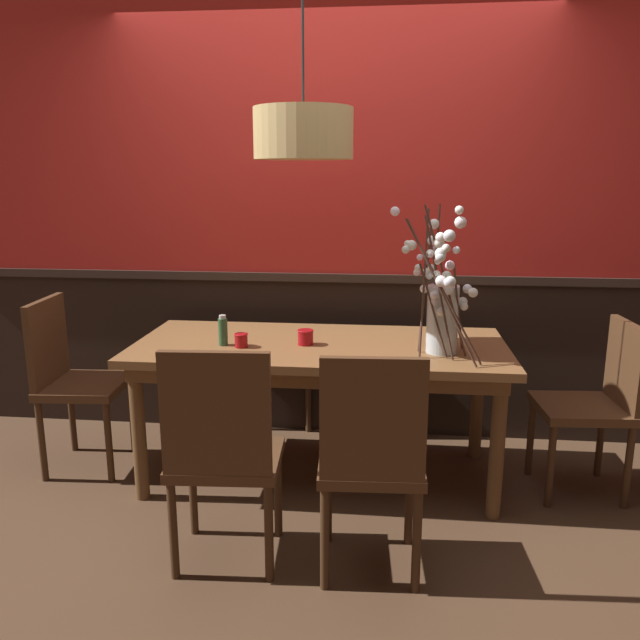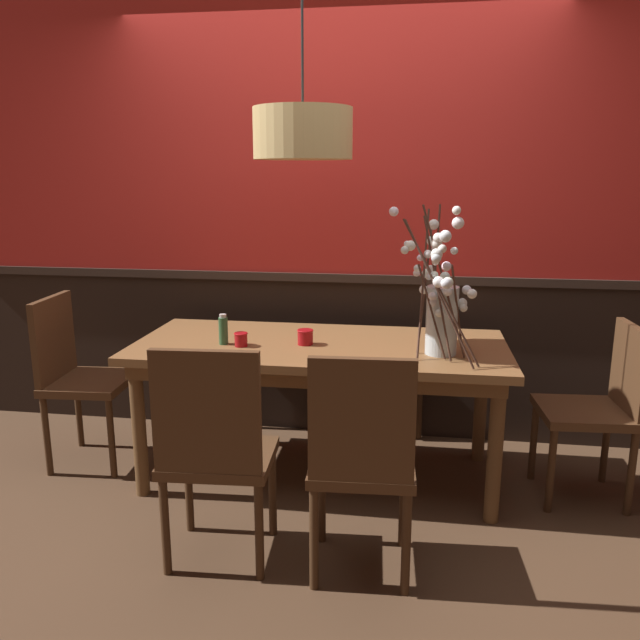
# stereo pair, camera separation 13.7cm
# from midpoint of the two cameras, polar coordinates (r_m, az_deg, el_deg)

# --- Properties ---
(ground_plane) EXTENTS (24.00, 24.00, 0.00)m
(ground_plane) POSITION_cam_midpoint_polar(r_m,az_deg,el_deg) (3.53, -1.15, -13.89)
(ground_plane) COLOR #4C3321
(back_wall) EXTENTS (4.80, 0.14, 2.90)m
(back_wall) POSITION_cam_midpoint_polar(r_m,az_deg,el_deg) (3.82, 0.05, 10.68)
(back_wall) COLOR black
(back_wall) RESTS_ON ground
(dining_table) EXTENTS (1.92, 0.85, 0.75)m
(dining_table) POSITION_cam_midpoint_polar(r_m,az_deg,el_deg) (3.28, -1.20, -3.50)
(dining_table) COLOR brown
(dining_table) RESTS_ON ground
(chair_far_side_left) EXTENTS (0.45, 0.39, 0.90)m
(chair_far_side_left) POSITION_cam_midpoint_polar(r_m,az_deg,el_deg) (4.15, -4.30, -2.08)
(chair_far_side_left) COLOR #4C301C
(chair_far_side_left) RESTS_ON ground
(chair_near_side_right) EXTENTS (0.44, 0.41, 0.96)m
(chair_near_side_right) POSITION_cam_midpoint_polar(r_m,az_deg,el_deg) (2.51, 3.09, -12.08)
(chair_near_side_right) COLOR #4C301C
(chair_near_side_right) RESTS_ON ground
(chair_head_west_end) EXTENTS (0.45, 0.47, 0.95)m
(chair_head_west_end) POSITION_cam_midpoint_polar(r_m,az_deg,el_deg) (3.73, -22.64, -4.54)
(chair_head_west_end) COLOR #4C301C
(chair_head_west_end) RESTS_ON ground
(chair_far_side_right) EXTENTS (0.47, 0.47, 0.88)m
(chair_far_side_right) POSITION_cam_midpoint_polar(r_m,az_deg,el_deg) (4.09, 4.73, -2.54)
(chair_far_side_right) COLOR #4C301C
(chair_far_side_right) RESTS_ON ground
(chair_near_side_left) EXTENTS (0.47, 0.41, 0.96)m
(chair_near_side_left) POSITION_cam_midpoint_polar(r_m,az_deg,el_deg) (2.61, -10.36, -11.33)
(chair_near_side_left) COLOR #4C301C
(chair_near_side_left) RESTS_ON ground
(chair_head_east_end) EXTENTS (0.46, 0.43, 0.90)m
(chair_head_east_end) POSITION_cam_midpoint_polar(r_m,az_deg,el_deg) (3.44, 22.75, -6.59)
(chair_head_east_end) COLOR #4C301C
(chair_head_east_end) RESTS_ON ground
(vase_with_blossoms) EXTENTS (0.43, 0.48, 0.72)m
(vase_with_blossoms) POSITION_cam_midpoint_polar(r_m,az_deg,el_deg) (3.05, 9.69, 1.16)
(vase_with_blossoms) COLOR silver
(vase_with_blossoms) RESTS_ON dining_table
(candle_holder_nearer_center) EXTENTS (0.08, 0.08, 0.08)m
(candle_holder_nearer_center) POSITION_cam_midpoint_polar(r_m,az_deg,el_deg) (3.22, -2.54, -1.56)
(candle_holder_nearer_center) COLOR #9E0F14
(candle_holder_nearer_center) RESTS_ON dining_table
(candle_holder_nearer_edge) EXTENTS (0.07, 0.07, 0.07)m
(candle_holder_nearer_edge) POSITION_cam_midpoint_polar(r_m,az_deg,el_deg) (3.21, -8.38, -1.83)
(candle_holder_nearer_edge) COLOR #9E0F14
(candle_holder_nearer_edge) RESTS_ON dining_table
(condiment_bottle) EXTENTS (0.05, 0.05, 0.16)m
(condiment_bottle) POSITION_cam_midpoint_polar(r_m,az_deg,el_deg) (3.25, -9.99, -0.99)
(condiment_bottle) COLOR #2D5633
(condiment_bottle) RESTS_ON dining_table
(pendant_lamp) EXTENTS (0.47, 0.47, 1.23)m
(pendant_lamp) POSITION_cam_midpoint_polar(r_m,az_deg,el_deg) (3.09, -2.84, 16.52)
(pendant_lamp) COLOR tan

